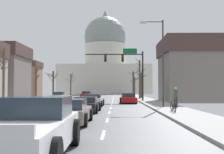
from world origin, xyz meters
TOP-DOWN VIEW (x-y plane):
  - ground at (0.00, -0.00)m, footprint 20.00×180.00m
  - signal_gantry at (5.43, 15.55)m, footprint 7.91×0.41m
  - street_lamp_right at (7.93, 1.82)m, footprint 2.11×0.24m
  - capitol_building at (0.00, 81.75)m, footprint 31.87×18.14m
  - sedan_near_00 at (5.42, 10.80)m, footprint 1.99×4.70m
  - sedan_near_01 at (1.72, 4.43)m, footprint 2.11×4.51m
  - sedan_near_02 at (1.79, -2.93)m, footprint 2.01×4.64m
  - sedan_near_03 at (1.67, -10.23)m, footprint 2.06×4.53m
  - pickup_truck_near_04 at (1.78, -17.39)m, footprint 2.32×5.68m
  - sedan_oncoming_00 at (-5.00, 21.30)m, footprint 2.06×4.74m
  - sedan_oncoming_01 at (-1.62, 31.00)m, footprint 1.96×4.31m
  - flank_building_01 at (-17.91, 41.42)m, footprint 9.56×6.92m
  - flank_building_03 at (16.75, 15.40)m, footprint 13.32×9.98m
  - bare_tree_00 at (8.55, 28.71)m, footprint 1.88×2.14m
  - bare_tree_01 at (-8.21, 54.95)m, footprint 2.65×2.43m
  - bare_tree_02 at (8.10, 40.91)m, footprint 2.42×2.71m
  - bare_tree_03 at (-8.32, 32.94)m, footprint 2.51×1.84m
  - bare_tree_04 at (8.29, 49.48)m, footprint 2.82×1.98m
  - bare_tree_05 at (-7.98, 19.29)m, footprint 1.38×1.69m
  - bare_tree_06 at (7.87, 24.23)m, footprint 1.72×2.58m
  - bare_tree_07 at (-8.59, 7.99)m, footprint 2.03×1.55m
  - pedestrian_00 at (9.05, 0.51)m, footprint 0.35×0.34m
  - bicycle_parked at (7.88, -4.44)m, footprint 0.12×1.77m

SIDE VIEW (x-z plane):
  - ground at x=0.00m, z-range -0.08..0.12m
  - bicycle_parked at x=7.88m, z-range 0.06..0.91m
  - sedan_near_02 at x=1.79m, z-range -0.03..1.10m
  - sedan_near_00 at x=5.42m, z-range -0.04..1.17m
  - sedan_near_01 at x=1.72m, z-range -0.03..1.17m
  - sedan_near_03 at x=1.67m, z-range -0.03..1.18m
  - sedan_oncoming_00 at x=-5.00m, z-range -0.03..1.23m
  - sedan_oncoming_01 at x=-1.62m, z-range -0.04..1.24m
  - pickup_truck_near_04 at x=1.78m, z-range -0.06..1.43m
  - pedestrian_00 at x=9.05m, z-range 0.24..1.94m
  - bare_tree_02 at x=8.10m, z-range 0.20..4.62m
  - bare_tree_00 at x=8.55m, z-range -0.19..5.32m
  - bare_tree_05 at x=-7.98m, z-range 0.12..5.15m
  - bare_tree_03 at x=-8.32m, z-range 0.33..5.43m
  - bare_tree_01 at x=-8.21m, z-range 0.02..6.26m
  - bare_tree_04 at x=8.29m, z-range 0.14..6.43m
  - bare_tree_06 at x=7.87m, z-range 0.08..6.74m
  - bare_tree_07 at x=-8.59m, z-range 0.37..6.60m
  - flank_building_01 at x=-17.91m, z-range 0.04..7.89m
  - flank_building_03 at x=16.75m, z-range 0.06..8.46m
  - street_lamp_right at x=7.93m, z-range 0.84..8.63m
  - signal_gantry at x=5.43m, z-range 1.63..8.72m
  - capitol_building at x=0.00m, z-range -3.99..26.29m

